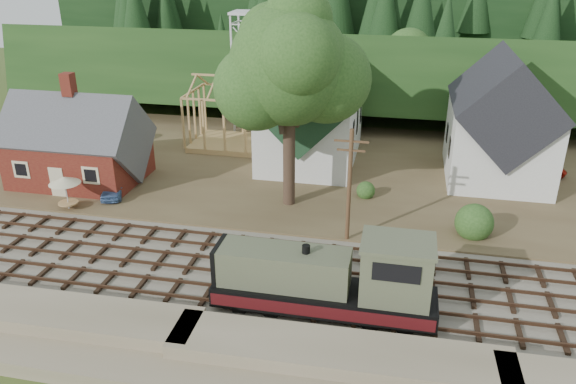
% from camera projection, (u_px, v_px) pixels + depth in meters
% --- Properties ---
extents(ground, '(140.00, 140.00, 0.00)m').
position_uv_depth(ground, '(224.00, 271.00, 34.66)').
color(ground, '#384C1E').
rests_on(ground, ground).
extents(embankment, '(64.00, 5.00, 1.60)m').
position_uv_depth(embankment, '(170.00, 362.00, 27.05)').
color(embankment, '#7F7259').
rests_on(embankment, ground).
extents(railroad_bed, '(64.00, 11.00, 0.16)m').
position_uv_depth(railroad_bed, '(224.00, 270.00, 34.63)').
color(railroad_bed, '#726B5B').
rests_on(railroad_bed, ground).
extents(village_flat, '(64.00, 26.00, 0.30)m').
position_uv_depth(village_flat, '(286.00, 166.00, 50.72)').
color(village_flat, brown).
rests_on(village_flat, ground).
extents(hillside, '(70.00, 28.96, 12.74)m').
position_uv_depth(hillside, '(325.00, 101.00, 72.26)').
color(hillside, '#1E3F19').
rests_on(hillside, ground).
extents(ridge, '(80.00, 20.00, 12.00)m').
position_uv_depth(ridge, '(340.00, 76.00, 86.59)').
color(ridge, black).
rests_on(ridge, ground).
extents(depot, '(10.80, 7.41, 9.00)m').
position_uv_depth(depot, '(78.00, 147.00, 46.25)').
color(depot, '#571614').
rests_on(depot, village_flat).
extents(church, '(8.40, 15.17, 13.00)m').
position_uv_depth(church, '(311.00, 108.00, 49.81)').
color(church, silver).
rests_on(church, village_flat).
extents(farmhouse, '(8.40, 10.80, 10.60)m').
position_uv_depth(farmhouse, '(501.00, 125.00, 46.30)').
color(farmhouse, silver).
rests_on(farmhouse, village_flat).
extents(timber_frame, '(8.20, 6.20, 6.99)m').
position_uv_depth(timber_frame, '(234.00, 117.00, 54.18)').
color(timber_frame, tan).
rests_on(timber_frame, village_flat).
extents(lattice_tower, '(3.20, 3.20, 12.12)m').
position_uv_depth(lattice_tower, '(248.00, 36.00, 56.82)').
color(lattice_tower, silver).
rests_on(lattice_tower, village_flat).
extents(big_tree, '(10.90, 8.40, 14.70)m').
position_uv_depth(big_tree, '(292.00, 74.00, 39.16)').
color(big_tree, '#38281E').
rests_on(big_tree, village_flat).
extents(telegraph_pole_near, '(2.20, 0.28, 8.00)m').
position_uv_depth(telegraph_pole_near, '(349.00, 185.00, 36.28)').
color(telegraph_pole_near, '#4C331E').
rests_on(telegraph_pole_near, ground).
extents(locomotive, '(11.78, 2.94, 4.72)m').
position_uv_depth(locomotive, '(332.00, 281.00, 29.79)').
color(locomotive, black).
rests_on(locomotive, railroad_bed).
extents(car_blue, '(2.50, 4.08, 1.30)m').
position_uv_depth(car_blue, '(114.00, 188.00, 44.12)').
color(car_blue, '#5176AE').
rests_on(car_blue, village_flat).
extents(car_green, '(3.83, 1.47, 1.25)m').
position_uv_depth(car_green, '(77.00, 166.00, 48.60)').
color(car_green, '#759E6E').
rests_on(car_green, village_flat).
extents(car_red, '(4.92, 3.08, 1.27)m').
position_uv_depth(car_red, '(539.00, 169.00, 47.92)').
color(car_red, red).
rests_on(car_red, village_flat).
extents(patio_set, '(2.30, 2.30, 2.56)m').
position_uv_depth(patio_set, '(65.00, 182.00, 41.33)').
color(patio_set, silver).
rests_on(patio_set, village_flat).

